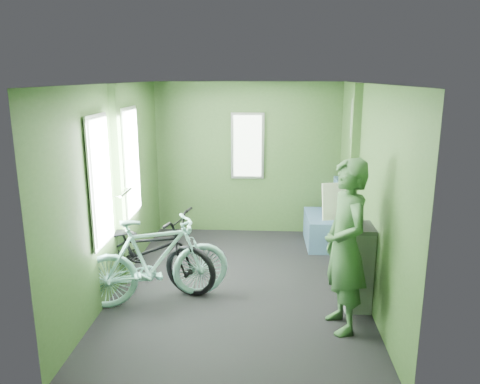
% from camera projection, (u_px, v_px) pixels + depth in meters
% --- Properties ---
extents(room, '(4.00, 4.02, 2.31)m').
position_uv_depth(room, '(236.00, 164.00, 5.16)').
color(room, black).
rests_on(room, ground).
extents(bicycle_black, '(1.91, 1.19, 0.98)m').
position_uv_depth(bicycle_black, '(146.00, 288.00, 5.40)').
color(bicycle_black, black).
rests_on(bicycle_black, ground).
extents(bicycle_mint, '(1.68, 1.07, 0.99)m').
position_uv_depth(bicycle_mint, '(157.00, 302.00, 5.06)').
color(bicycle_mint, '#87CAC4').
rests_on(bicycle_mint, ground).
extents(passenger, '(0.53, 0.71, 1.67)m').
position_uv_depth(passenger, '(345.00, 246.00, 4.36)').
color(passenger, '#2E522D').
rests_on(passenger, ground).
extents(waste_box, '(0.26, 0.37, 0.90)m').
position_uv_depth(waste_box, '(358.00, 267.00, 4.86)').
color(waste_box, slate).
rests_on(waste_box, ground).
extents(bench_seat, '(0.50, 0.88, 0.92)m').
position_uv_depth(bench_seat, '(325.00, 226.00, 6.74)').
color(bench_seat, navy).
rests_on(bench_seat, ground).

